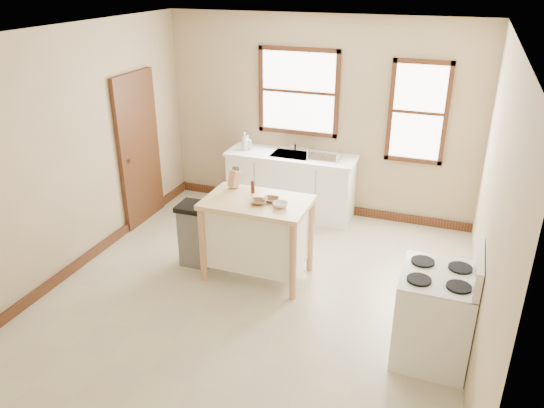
# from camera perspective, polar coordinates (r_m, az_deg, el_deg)

# --- Properties ---
(floor) EXTENTS (5.00, 5.00, 0.00)m
(floor) POSITION_cam_1_polar(r_m,az_deg,el_deg) (6.00, -1.95, -9.82)
(floor) COLOR #BFB397
(floor) RESTS_ON ground
(ceiling) EXTENTS (5.00, 5.00, 0.00)m
(ceiling) POSITION_cam_1_polar(r_m,az_deg,el_deg) (5.00, -2.42, 17.82)
(ceiling) COLOR white
(ceiling) RESTS_ON ground
(wall_back) EXTENTS (4.50, 0.04, 2.80)m
(wall_back) POSITION_cam_1_polar(r_m,az_deg,el_deg) (7.60, 5.04, 9.21)
(wall_back) COLOR tan
(wall_back) RESTS_ON ground
(wall_left) EXTENTS (0.04, 5.00, 2.80)m
(wall_left) POSITION_cam_1_polar(r_m,az_deg,el_deg) (6.49, -20.97, 5.05)
(wall_left) COLOR tan
(wall_left) RESTS_ON ground
(wall_right) EXTENTS (0.04, 5.00, 2.80)m
(wall_right) POSITION_cam_1_polar(r_m,az_deg,el_deg) (5.01, 22.45, -0.73)
(wall_right) COLOR tan
(wall_right) RESTS_ON ground
(window_main) EXTENTS (1.17, 0.06, 1.22)m
(window_main) POSITION_cam_1_polar(r_m,az_deg,el_deg) (7.58, 2.86, 11.96)
(window_main) COLOR #411811
(window_main) RESTS_ON wall_back
(window_side) EXTENTS (0.77, 0.06, 1.37)m
(window_side) POSITION_cam_1_polar(r_m,az_deg,el_deg) (7.31, 15.44, 9.46)
(window_side) COLOR #411811
(window_side) RESTS_ON wall_back
(door_left) EXTENTS (0.06, 0.90, 2.10)m
(door_left) POSITION_cam_1_polar(r_m,az_deg,el_deg) (7.55, -14.10, 5.69)
(door_left) COLOR #411811
(door_left) RESTS_ON ground
(baseboard_back) EXTENTS (4.50, 0.04, 0.12)m
(baseboard_back) POSITION_cam_1_polar(r_m,az_deg,el_deg) (8.02, 4.64, -0.12)
(baseboard_back) COLOR #411811
(baseboard_back) RESTS_ON ground
(baseboard_left) EXTENTS (0.04, 5.00, 0.12)m
(baseboard_left) POSITION_cam_1_polar(r_m,az_deg,el_deg) (6.99, -19.16, -5.37)
(baseboard_left) COLOR #411811
(baseboard_left) RESTS_ON ground
(sink_counter) EXTENTS (1.86, 0.62, 0.92)m
(sink_counter) POSITION_cam_1_polar(r_m,az_deg,el_deg) (7.71, 2.04, 2.13)
(sink_counter) COLOR white
(sink_counter) RESTS_ON ground
(faucet) EXTENTS (0.03, 0.03, 0.22)m
(faucet) POSITION_cam_1_polar(r_m,az_deg,el_deg) (7.67, 2.53, 6.55)
(faucet) COLOR silver
(faucet) RESTS_ON sink_counter
(soap_bottle_a) EXTENTS (0.12, 0.12, 0.26)m
(soap_bottle_a) POSITION_cam_1_polar(r_m,az_deg,el_deg) (7.70, -2.93, 6.76)
(soap_bottle_a) COLOR #B2B2B2
(soap_bottle_a) RESTS_ON sink_counter
(soap_bottle_b) EXTENTS (0.12, 0.12, 0.21)m
(soap_bottle_b) POSITION_cam_1_polar(r_m,az_deg,el_deg) (7.72, -2.61, 6.62)
(soap_bottle_b) COLOR #B2B2B2
(soap_bottle_b) RESTS_ON sink_counter
(dish_rack) EXTENTS (0.53, 0.47, 0.11)m
(dish_rack) POSITION_cam_1_polar(r_m,az_deg,el_deg) (7.40, 5.70, 5.32)
(dish_rack) COLOR silver
(dish_rack) RESTS_ON sink_counter
(kitchen_island) EXTENTS (1.19, 0.76, 0.97)m
(kitchen_island) POSITION_cam_1_polar(r_m,az_deg,el_deg) (6.13, -1.58, -3.74)
(kitchen_island) COLOR #FCE694
(kitchen_island) RESTS_ON ground
(knife_block) EXTENTS (0.13, 0.13, 0.20)m
(knife_block) POSITION_cam_1_polar(r_m,az_deg,el_deg) (6.23, -4.07, 2.63)
(knife_block) COLOR tan
(knife_block) RESTS_ON kitchen_island
(pepper_grinder) EXTENTS (0.05, 0.05, 0.15)m
(pepper_grinder) POSITION_cam_1_polar(r_m,az_deg,el_deg) (6.08, -2.08, 1.85)
(pepper_grinder) COLOR #401E11
(pepper_grinder) RESTS_ON kitchen_island
(bowl_a) EXTENTS (0.20, 0.20, 0.04)m
(bowl_a) POSITION_cam_1_polar(r_m,az_deg,el_deg) (5.82, -1.53, 0.23)
(bowl_a) COLOR brown
(bowl_a) RESTS_ON kitchen_island
(bowl_b) EXTENTS (0.19, 0.19, 0.04)m
(bowl_b) POSITION_cam_1_polar(r_m,az_deg,el_deg) (5.87, -0.07, 0.46)
(bowl_b) COLOR brown
(bowl_b) RESTS_ON kitchen_island
(bowl_c) EXTENTS (0.22, 0.22, 0.05)m
(bowl_c) POSITION_cam_1_polar(r_m,az_deg,el_deg) (5.74, 0.91, -0.09)
(bowl_c) COLOR silver
(bowl_c) RESTS_ON kitchen_island
(trash_bin) EXTENTS (0.41, 0.35, 0.79)m
(trash_bin) POSITION_cam_1_polar(r_m,az_deg,el_deg) (6.48, -8.10, -3.25)
(trash_bin) COLOR slate
(trash_bin) RESTS_ON ground
(gas_stove) EXTENTS (0.71, 0.72, 1.15)m
(gas_stove) POSITION_cam_1_polar(r_m,az_deg,el_deg) (5.07, 17.18, -10.22)
(gas_stove) COLOR white
(gas_stove) RESTS_ON ground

